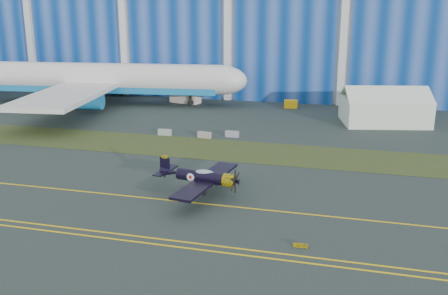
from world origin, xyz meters
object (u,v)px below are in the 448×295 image
(tent, at_px, (385,105))
(shipping_container, at_px, (185,96))
(jetliner, at_px, (99,46))
(tug, at_px, (291,104))
(warbird, at_px, (201,177))

(tent, relative_size, shipping_container, 2.55)
(jetliner, height_order, tug, jetliner)
(warbird, xyz_separation_m, shipping_container, (-17.90, 46.99, -0.79))
(shipping_container, bearing_deg, jetliner, -147.93)
(tent, bearing_deg, jetliner, 163.35)
(warbird, relative_size, shipping_container, 2.23)
(warbird, distance_m, tug, 47.39)
(jetliner, relative_size, shipping_container, 11.81)
(jetliner, xyz_separation_m, shipping_container, (15.41, 4.59, -9.71))
(jetliner, bearing_deg, warbird, -59.32)
(warbird, distance_m, tent, 43.15)
(tent, relative_size, tug, 6.14)
(shipping_container, bearing_deg, tug, 16.36)
(jetliner, distance_m, tug, 37.69)
(jetliner, height_order, tent, jetliner)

